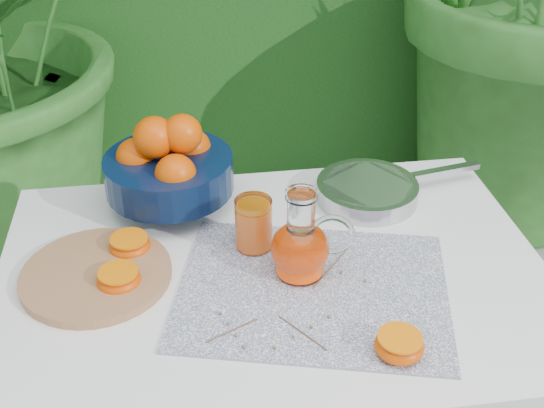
{
  "coord_description": "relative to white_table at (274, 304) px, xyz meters",
  "views": [
    {
      "loc": [
        -0.02,
        -0.94,
        1.53
      ],
      "look_at": [
        0.12,
        0.04,
        0.88
      ],
      "focal_mm": 45.0,
      "sensor_mm": 36.0,
      "label": 1
    }
  ],
  "objects": [
    {
      "name": "white_table",
      "position": [
        0.0,
        0.0,
        0.0
      ],
      "size": [
        1.0,
        0.7,
        0.75
      ],
      "color": "white",
      "rests_on": "ground"
    },
    {
      "name": "placemat",
      "position": [
        0.06,
        -0.07,
        0.08
      ],
      "size": [
        0.54,
        0.47,
        0.0
      ],
      "primitive_type": "cube",
      "rotation": [
        0.0,
        0.0,
        -0.26
      ],
      "color": "#0C1848",
      "rests_on": "white_table"
    },
    {
      "name": "cutting_board",
      "position": [
        -0.32,
        0.02,
        0.09
      ],
      "size": [
        0.31,
        0.31,
        0.02
      ],
      "primitive_type": "cylinder",
      "rotation": [
        0.0,
        0.0,
        -0.16
      ],
      "color": "#A5714A",
      "rests_on": "white_table"
    },
    {
      "name": "fruit_bowl",
      "position": [
        -0.18,
        0.25,
        0.18
      ],
      "size": [
        0.31,
        0.31,
        0.21
      ],
      "color": "black",
      "rests_on": "white_table"
    },
    {
      "name": "juice_pitcher",
      "position": [
        0.05,
        -0.02,
        0.14
      ],
      "size": [
        0.16,
        0.12,
        0.17
      ],
      "color": "white",
      "rests_on": "white_table"
    },
    {
      "name": "juice_tumbler",
      "position": [
        -0.03,
        0.07,
        0.13
      ],
      "size": [
        0.08,
        0.08,
        0.1
      ],
      "color": "white",
      "rests_on": "white_table"
    },
    {
      "name": "saute_pan",
      "position": [
        0.23,
        0.21,
        0.1
      ],
      "size": [
        0.39,
        0.25,
        0.04
      ],
      "color": "#A8A8AC",
      "rests_on": "white_table"
    },
    {
      "name": "orange_halves",
      "position": [
        -0.12,
        -0.05,
        0.1
      ],
      "size": [
        0.54,
        0.42,
        0.04
      ],
      "color": "#D23602",
      "rests_on": "white_table"
    },
    {
      "name": "thyme_sprigs",
      "position": [
        0.01,
        -0.11,
        0.09
      ],
      "size": [
        0.29,
        0.25,
        0.01
      ],
      "color": "brown",
      "rests_on": "white_table"
    }
  ]
}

